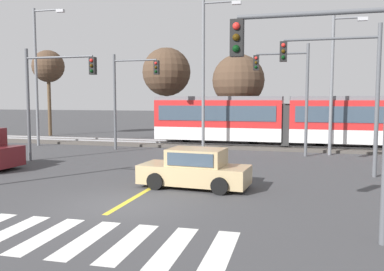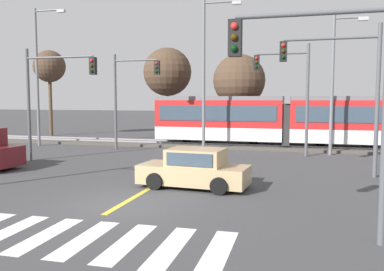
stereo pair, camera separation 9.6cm
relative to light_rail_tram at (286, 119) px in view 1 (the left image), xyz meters
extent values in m
plane|color=#3D3D3F|center=(-4.50, -17.04, -2.05)|extent=(200.00, 200.00, 0.00)
cube|color=#4C4742|center=(-4.50, 0.01, -1.96)|extent=(120.00, 4.00, 0.18)
cube|color=#939399|center=(-4.50, -0.71, -1.82)|extent=(120.00, 0.08, 0.10)
cube|color=#939399|center=(-4.50, 0.73, -1.82)|extent=(120.00, 0.08, 0.10)
cube|color=silver|center=(-4.75, 0.01, -1.07)|extent=(9.00, 2.60, 0.90)
cube|color=red|center=(-4.75, 0.01, 0.33)|extent=(9.00, 2.60, 1.90)
cube|color=#384756|center=(-4.75, -1.31, 0.38)|extent=(8.28, 0.04, 1.04)
cube|color=slate|center=(-4.75, 0.01, 1.42)|extent=(9.00, 2.39, 0.28)
cylinder|color=black|center=(-2.27, 0.01, -1.52)|extent=(0.70, 0.20, 0.70)
cylinder|color=black|center=(-7.22, 0.01, -1.52)|extent=(0.70, 0.20, 0.70)
cube|color=silver|center=(4.75, 0.01, -1.07)|extent=(9.00, 2.60, 0.90)
cube|color=red|center=(4.75, 0.01, 0.33)|extent=(9.00, 2.60, 1.90)
cube|color=#384756|center=(4.75, -1.31, 0.38)|extent=(8.28, 0.04, 1.04)
cube|color=slate|center=(4.75, 0.01, 1.42)|extent=(9.00, 2.39, 0.28)
cylinder|color=black|center=(2.28, 0.01, -1.52)|extent=(0.70, 0.20, 0.70)
cube|color=#2D2D2D|center=(0.00, 0.01, -0.37)|extent=(0.50, 2.34, 2.80)
cube|color=silver|center=(-6.15, -20.22, -2.04)|extent=(0.61, 2.81, 0.01)
cube|color=silver|center=(-5.05, -20.20, -2.04)|extent=(0.61, 2.81, 0.01)
cube|color=silver|center=(-3.95, -20.18, -2.04)|extent=(0.61, 2.81, 0.01)
cube|color=silver|center=(-2.85, -20.16, -2.04)|extent=(0.61, 2.81, 0.01)
cube|color=silver|center=(-1.75, -20.14, -2.04)|extent=(0.61, 2.81, 0.01)
cube|color=silver|center=(-0.65, -20.11, -2.04)|extent=(0.61, 2.81, 0.01)
cube|color=gold|center=(-4.50, -10.09, -2.05)|extent=(0.20, 16.20, 0.01)
cube|color=tan|center=(-2.92, -13.86, -1.53)|extent=(4.32, 2.01, 0.72)
cube|color=tan|center=(-2.82, -13.87, -0.85)|extent=(2.21, 1.67, 0.64)
cube|color=#384756|center=(-3.82, -13.79, -0.85)|extent=(0.21, 1.43, 0.52)
cube|color=#384756|center=(-2.88, -14.64, -0.85)|extent=(1.78, 0.17, 0.48)
cylinder|color=black|center=(-4.24, -14.61, -1.73)|extent=(0.65, 0.27, 0.64)
cylinder|color=black|center=(-4.11, -12.92, -1.73)|extent=(0.65, 0.27, 0.64)
cylinder|color=black|center=(-1.73, -14.80, -1.73)|extent=(0.65, 0.27, 0.64)
cylinder|color=black|center=(-1.60, -13.11, -1.73)|extent=(0.65, 0.27, 0.64)
cylinder|color=black|center=(-13.21, -11.73, -1.65)|extent=(0.81, 0.32, 0.80)
cylinder|color=#515459|center=(-13.51, -9.58, 1.02)|extent=(0.18, 0.18, 6.14)
cylinder|color=#515459|center=(-11.51, -9.58, 3.58)|extent=(4.00, 0.12, 0.12)
cube|color=black|center=(-9.51, -9.58, 3.08)|extent=(0.32, 0.28, 0.90)
sphere|color=red|center=(-9.51, -9.73, 3.35)|extent=(0.18, 0.18, 0.18)
sphere|color=#3A2706|center=(-9.51, -9.73, 3.08)|extent=(0.18, 0.18, 0.18)
sphere|color=black|center=(-9.51, -9.73, 2.81)|extent=(0.18, 0.18, 0.18)
cylinder|color=#515459|center=(1.20, -18.67, 3.36)|extent=(3.50, 0.12, 0.12)
cube|color=black|center=(-0.55, -18.67, 2.86)|extent=(0.32, 0.28, 0.90)
sphere|color=red|center=(-0.55, -18.82, 3.13)|extent=(0.18, 0.18, 0.18)
sphere|color=#3A2706|center=(-0.55, -18.82, 2.86)|extent=(0.18, 0.18, 0.18)
sphere|color=black|center=(-0.55, -18.82, 2.59)|extent=(0.18, 0.18, 0.18)
cylinder|color=#515459|center=(1.30, -3.84, 1.28)|extent=(0.18, 0.18, 6.66)
cylinder|color=#515459|center=(-0.20, -3.84, 4.05)|extent=(3.00, 0.12, 0.12)
cube|color=black|center=(-1.70, -3.84, 3.55)|extent=(0.32, 0.28, 0.90)
sphere|color=red|center=(-1.70, -3.99, 3.82)|extent=(0.18, 0.18, 0.18)
sphere|color=#3A2706|center=(-1.70, -3.99, 3.55)|extent=(0.18, 0.18, 0.18)
sphere|color=black|center=(-1.70, -3.99, 3.28)|extent=(0.18, 0.18, 0.18)
cylinder|color=#515459|center=(4.17, -9.78, 1.27)|extent=(0.18, 0.18, 6.63)
cylinder|color=#515459|center=(2.17, -9.78, 4.00)|extent=(4.00, 0.12, 0.12)
cube|color=black|center=(0.17, -9.78, 3.50)|extent=(0.32, 0.28, 0.90)
sphere|color=red|center=(0.17, -9.93, 3.77)|extent=(0.18, 0.18, 0.18)
sphere|color=#3A2706|center=(0.17, -9.93, 3.50)|extent=(0.18, 0.18, 0.18)
sphere|color=black|center=(0.17, -9.93, 3.23)|extent=(0.18, 0.18, 0.18)
cylinder|color=#515459|center=(-11.13, -3.74, 1.14)|extent=(0.18, 0.18, 6.38)
cylinder|color=#515459|center=(-9.63, -3.74, 3.90)|extent=(3.00, 0.12, 0.12)
cube|color=black|center=(-8.13, -3.74, 3.40)|extent=(0.32, 0.28, 0.90)
sphere|color=red|center=(-8.13, -3.89, 3.67)|extent=(0.18, 0.18, 0.18)
sphere|color=#3A2706|center=(-8.13, -3.89, 3.40)|extent=(0.18, 0.18, 0.18)
sphere|color=black|center=(-8.13, -3.89, 3.13)|extent=(0.18, 0.18, 0.18)
cylinder|color=slate|center=(-17.52, -3.28, 2.87)|extent=(0.20, 0.20, 9.84)
cylinder|color=slate|center=(-16.45, -3.28, 7.59)|extent=(2.14, 0.12, 0.12)
cube|color=#B2B2B7|center=(-15.38, -3.28, 7.49)|extent=(0.56, 0.28, 0.20)
cylinder|color=slate|center=(-5.12, -3.28, 2.77)|extent=(0.20, 0.20, 9.64)
cylinder|color=slate|center=(-4.07, -3.28, 7.39)|extent=(2.10, 0.12, 0.12)
cube|color=#B2B2B7|center=(-3.02, -3.28, 7.29)|extent=(0.56, 0.28, 0.20)
cylinder|color=slate|center=(2.73, -2.86, 2.14)|extent=(0.20, 0.20, 8.37)
cylinder|color=slate|center=(3.53, -2.86, 6.12)|extent=(1.60, 0.12, 0.12)
cube|color=#B2B2B7|center=(4.33, -2.86, 6.02)|extent=(0.56, 0.28, 0.20)
cylinder|color=brown|center=(-21.61, 4.15, 0.87)|extent=(0.32, 0.32, 5.83)
sphere|color=#4C3828|center=(-21.61, 4.15, 4.37)|extent=(2.93, 2.93, 2.93)
cylinder|color=brown|center=(-10.72, 5.86, 0.43)|extent=(0.32, 0.32, 4.96)
sphere|color=#4C3828|center=(-10.72, 5.86, 3.77)|extent=(4.30, 4.30, 4.30)
cylinder|color=brown|center=(-3.96, 3.91, -0.02)|extent=(0.32, 0.32, 4.07)
sphere|color=#4C3828|center=(-3.96, 3.91, 2.85)|extent=(4.19, 4.19, 4.19)
camera|label=1|loc=(1.05, -28.81, 1.37)|focal=38.00mm
camera|label=2|loc=(1.14, -28.79, 1.37)|focal=38.00mm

